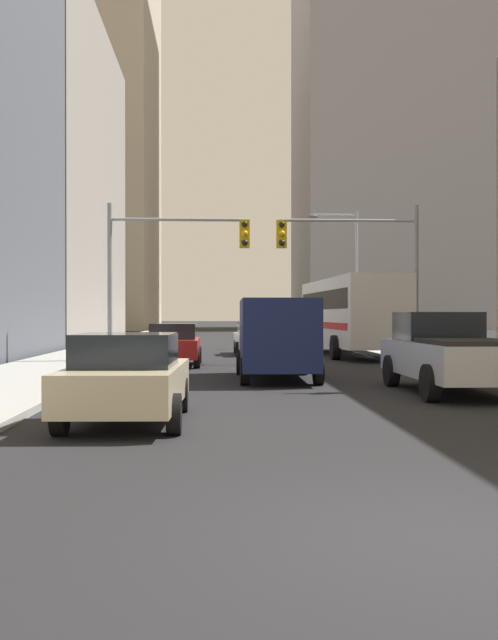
{
  "coord_description": "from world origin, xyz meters",
  "views": [
    {
      "loc": [
        -1.87,
        -5.97,
        1.84
      ],
      "look_at": [
        0.0,
        34.82,
        1.54
      ],
      "focal_mm": 41.91,
      "sensor_mm": 36.0,
      "label": 1
    }
  ],
  "objects_px": {
    "sedan_beige": "(127,377)",
    "traffic_signal_near_left": "(172,254)",
    "city_bus": "(350,313)",
    "sedan_red": "(174,344)",
    "traffic_signal_near_right": "(354,254)",
    "sedan_white": "(256,338)",
    "pickup_truck_silver": "(448,353)",
    "cargo_van_navy": "(276,334)"
  },
  "relations": [
    {
      "from": "pickup_truck_silver",
      "to": "traffic_signal_near_left",
      "type": "bearing_deg",
      "value": 123.28
    },
    {
      "from": "sedan_beige",
      "to": "sedan_red",
      "type": "xyz_separation_m",
      "value": [
        0.01,
        14.07,
        0.0
      ]
    },
    {
      "from": "pickup_truck_silver",
      "to": "traffic_signal_near_right",
      "type": "height_order",
      "value": "traffic_signal_near_right"
    },
    {
      "from": "cargo_van_navy",
      "to": "traffic_signal_near_right",
      "type": "bearing_deg",
      "value": 63.32
    },
    {
      "from": "pickup_truck_silver",
      "to": "traffic_signal_near_left",
      "type": "xyz_separation_m",
      "value": [
        -7.07,
        10.77,
        3.18
      ]
    },
    {
      "from": "sedan_beige",
      "to": "traffic_signal_near_right",
      "type": "relative_size",
      "value": 0.71
    },
    {
      "from": "traffic_signal_near_left",
      "to": "traffic_signal_near_right",
      "type": "relative_size",
      "value": 1.0
    },
    {
      "from": "sedan_white",
      "to": "traffic_signal_near_left",
      "type": "relative_size",
      "value": 0.71
    },
    {
      "from": "sedan_red",
      "to": "traffic_signal_near_right",
      "type": "distance_m",
      "value": 7.65
    },
    {
      "from": "sedan_white",
      "to": "traffic_signal_near_right",
      "type": "height_order",
      "value": "traffic_signal_near_right"
    },
    {
      "from": "sedan_beige",
      "to": "traffic_signal_near_right",
      "type": "height_order",
      "value": "traffic_signal_near_right"
    },
    {
      "from": "city_bus",
      "to": "pickup_truck_silver",
      "type": "xyz_separation_m",
      "value": [
        -0.58,
        -15.96,
        -1.0
      ]
    },
    {
      "from": "city_bus",
      "to": "sedan_red",
      "type": "distance_m",
      "value": 9.99
    },
    {
      "from": "pickup_truck_silver",
      "to": "traffic_signal_near_right",
      "type": "xyz_separation_m",
      "value": [
        -0.19,
        10.77,
        3.18
      ]
    },
    {
      "from": "city_bus",
      "to": "sedan_beige",
      "type": "relative_size",
      "value": 2.72
    },
    {
      "from": "sedan_red",
      "to": "city_bus",
      "type": "bearing_deg",
      "value": 40.65
    },
    {
      "from": "cargo_van_navy",
      "to": "traffic_signal_near_left",
      "type": "bearing_deg",
      "value": 115.25
    },
    {
      "from": "sedan_white",
      "to": "cargo_van_navy",
      "type": "bearing_deg",
      "value": -90.61
    },
    {
      "from": "sedan_beige",
      "to": "traffic_signal_near_left",
      "type": "relative_size",
      "value": 0.71
    },
    {
      "from": "pickup_truck_silver",
      "to": "sedan_white",
      "type": "relative_size",
      "value": 1.27
    },
    {
      "from": "cargo_van_navy",
      "to": "traffic_signal_near_left",
      "type": "xyz_separation_m",
      "value": [
        -3.33,
        7.07,
        2.83
      ]
    },
    {
      "from": "cargo_van_navy",
      "to": "sedan_beige",
      "type": "height_order",
      "value": "cargo_van_navy"
    },
    {
      "from": "city_bus",
      "to": "traffic_signal_near_left",
      "type": "height_order",
      "value": "traffic_signal_near_left"
    },
    {
      "from": "sedan_white",
      "to": "traffic_signal_near_left",
      "type": "height_order",
      "value": "traffic_signal_near_left"
    },
    {
      "from": "city_bus",
      "to": "pickup_truck_silver",
      "type": "height_order",
      "value": "city_bus"
    },
    {
      "from": "pickup_truck_silver",
      "to": "traffic_signal_near_left",
      "type": "relative_size",
      "value": 0.9
    },
    {
      "from": "sedan_beige",
      "to": "traffic_signal_near_left",
      "type": "height_order",
      "value": "traffic_signal_near_left"
    },
    {
      "from": "pickup_truck_silver",
      "to": "traffic_signal_near_right",
      "type": "bearing_deg",
      "value": 90.99
    },
    {
      "from": "pickup_truck_silver",
      "to": "cargo_van_navy",
      "type": "height_order",
      "value": "cargo_van_navy"
    },
    {
      "from": "city_bus",
      "to": "traffic_signal_near_left",
      "type": "xyz_separation_m",
      "value": [
        -7.65,
        -5.19,
        2.18
      ]
    },
    {
      "from": "sedan_beige",
      "to": "sedan_red",
      "type": "bearing_deg",
      "value": 89.96
    },
    {
      "from": "traffic_signal_near_right",
      "to": "sedan_white",
      "type": "bearing_deg",
      "value": 119.44
    },
    {
      "from": "sedan_red",
      "to": "traffic_signal_near_left",
      "type": "xyz_separation_m",
      "value": [
        -0.12,
        1.27,
        3.34
      ]
    },
    {
      "from": "pickup_truck_silver",
      "to": "cargo_van_navy",
      "type": "relative_size",
      "value": 1.03
    },
    {
      "from": "city_bus",
      "to": "pickup_truck_silver",
      "type": "bearing_deg",
      "value": -92.07
    },
    {
      "from": "city_bus",
      "to": "sedan_beige",
      "type": "distance_m",
      "value": 21.9
    },
    {
      "from": "cargo_van_navy",
      "to": "traffic_signal_near_right",
      "type": "xyz_separation_m",
      "value": [
        3.55,
        7.07,
        2.83
      ]
    },
    {
      "from": "pickup_truck_silver",
      "to": "traffic_signal_near_left",
      "type": "height_order",
      "value": "traffic_signal_near_left"
    },
    {
      "from": "sedan_beige",
      "to": "city_bus",
      "type": "bearing_deg",
      "value": 69.84
    },
    {
      "from": "sedan_red",
      "to": "traffic_signal_near_right",
      "type": "bearing_deg",
      "value": 10.64
    },
    {
      "from": "city_bus",
      "to": "cargo_van_navy",
      "type": "distance_m",
      "value": 13.01
    },
    {
      "from": "sedan_red",
      "to": "traffic_signal_near_right",
      "type": "height_order",
      "value": "traffic_signal_near_right"
    }
  ]
}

